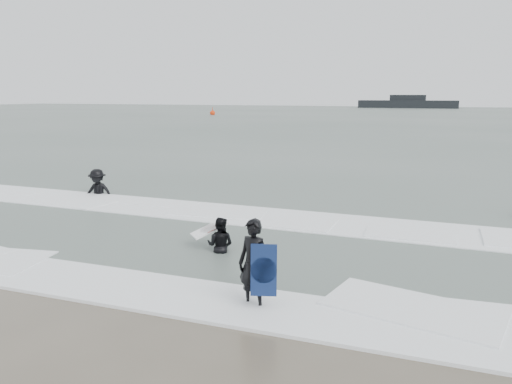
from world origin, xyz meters
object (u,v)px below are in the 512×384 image
(vessel_horizon, at_px, (408,103))
(surfer_breaker, at_px, (98,196))
(buoy, at_px, (213,113))
(surfer_centre, at_px, (253,307))
(surfer_wading, at_px, (220,253))

(vessel_horizon, bearing_deg, surfer_breaker, -90.43)
(surfer_breaker, bearing_deg, buoy, 100.81)
(surfer_centre, distance_m, surfer_breaker, 12.35)
(surfer_breaker, relative_size, buoy, 1.18)
(surfer_wading, distance_m, surfer_breaker, 9.09)
(surfer_centre, relative_size, surfer_breaker, 0.90)
(surfer_centre, xyz_separation_m, buoy, (-39.88, 79.80, 0.42))
(surfer_breaker, relative_size, vessel_horizon, 0.07)
(surfer_breaker, bearing_deg, surfer_wading, -44.14)
(surfer_wading, relative_size, vessel_horizon, 0.05)
(vessel_horizon, bearing_deg, surfer_centre, -86.56)
(surfer_breaker, bearing_deg, vessel_horizon, 77.68)
(surfer_wading, bearing_deg, buoy, -67.94)
(surfer_wading, xyz_separation_m, surfer_breaker, (-7.68, 4.85, 0.00))
(surfer_centre, bearing_deg, surfer_wading, 139.56)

